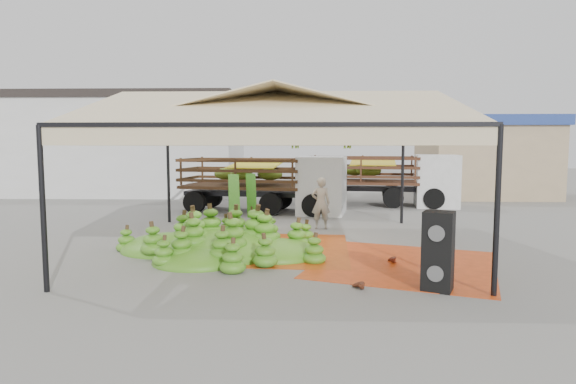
{
  "coord_description": "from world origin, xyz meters",
  "views": [
    {
      "loc": [
        0.64,
        -12.35,
        2.63
      ],
      "look_at": [
        0.2,
        1.5,
        1.3
      ],
      "focal_mm": 30.0,
      "sensor_mm": 36.0,
      "label": 1
    }
  ],
  "objects_px": {
    "vendor": "(321,203)",
    "truck_right": "(387,174)",
    "speaker_stack": "(438,251)",
    "banana_heap": "(222,231)",
    "truck_left": "(270,178)"
  },
  "relations": [
    {
      "from": "vendor",
      "to": "truck_left",
      "type": "xyz_separation_m",
      "value": [
        -1.89,
        3.93,
        0.54
      ]
    },
    {
      "from": "speaker_stack",
      "to": "banana_heap",
      "type": "bearing_deg",
      "value": 171.64
    },
    {
      "from": "truck_left",
      "to": "truck_right",
      "type": "height_order",
      "value": "truck_right"
    },
    {
      "from": "speaker_stack",
      "to": "vendor",
      "type": "bearing_deg",
      "value": 131.2
    },
    {
      "from": "truck_right",
      "to": "speaker_stack",
      "type": "bearing_deg",
      "value": -87.02
    },
    {
      "from": "banana_heap",
      "to": "speaker_stack",
      "type": "height_order",
      "value": "speaker_stack"
    },
    {
      "from": "vendor",
      "to": "truck_right",
      "type": "height_order",
      "value": "truck_right"
    },
    {
      "from": "vendor",
      "to": "truck_right",
      "type": "relative_size",
      "value": 0.24
    },
    {
      "from": "vendor",
      "to": "banana_heap",
      "type": "bearing_deg",
      "value": 52.19
    },
    {
      "from": "banana_heap",
      "to": "truck_right",
      "type": "distance_m",
      "value": 11.38
    },
    {
      "from": "banana_heap",
      "to": "truck_left",
      "type": "height_order",
      "value": "truck_left"
    },
    {
      "from": "truck_right",
      "to": "banana_heap",
      "type": "bearing_deg",
      "value": -111.55
    },
    {
      "from": "speaker_stack",
      "to": "vendor",
      "type": "xyz_separation_m",
      "value": [
        -1.9,
        6.46,
        0.1
      ]
    },
    {
      "from": "speaker_stack",
      "to": "vendor",
      "type": "height_order",
      "value": "vendor"
    },
    {
      "from": "banana_heap",
      "to": "truck_left",
      "type": "xyz_separation_m",
      "value": [
        0.67,
        7.47,
        0.8
      ]
    }
  ]
}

